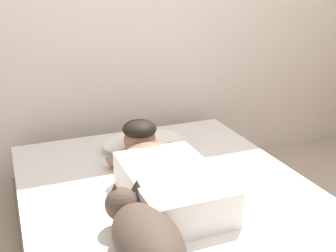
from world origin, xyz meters
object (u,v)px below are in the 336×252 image
Objects in this scene: cell_phone at (161,203)px; pillow at (142,141)px; bed at (171,224)px; dog at (144,234)px; coffee_cup at (171,151)px; person_lying at (162,172)px.

pillow is at bearing 79.21° from cell_phone.
bed is 0.25m from cell_phone.
dog is 4.60× the size of coffee_cup.
pillow is at bearing 71.91° from dog.
bed is at bearing -112.08° from coffee_cup.
pillow is 0.56m from person_lying.
person_lying reaches higher than dog.
bed is 2.08× the size of person_lying.
person_lying reaches higher than coffee_cup.
bed is 13.66× the size of cell_phone.
cell_phone is (0.21, 0.36, -0.10)m from dog.
coffee_cup is (0.13, -0.17, -0.02)m from pillow.
cell_phone is (-0.13, -0.67, -0.05)m from pillow.
cell_phone is at bearing -113.93° from person_lying.
dog is at bearing -120.27° from cell_phone.
bed is 3.33× the size of dog.
cell_phone is (-0.26, -0.51, -0.03)m from coffee_cup.
bed is 0.50m from coffee_cup.
cell_phone is at bearing 59.73° from dog.
dog reaches higher than coffee_cup.
dog is (-0.26, -0.48, -0.00)m from person_lying.
cell_phone is (-0.05, -0.12, -0.10)m from person_lying.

